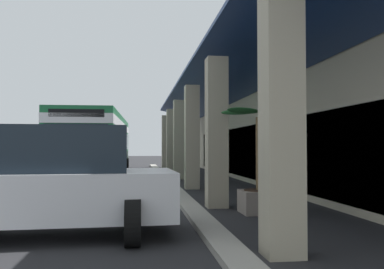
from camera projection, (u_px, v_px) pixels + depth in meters
name	position (u px, v px, depth m)	size (l,w,h in m)	color
ground	(274.00, 180.00, 20.54)	(120.00, 120.00, 0.00)	#262628
curb_strip	(168.00, 182.00, 18.36)	(36.12, 0.50, 0.12)	#9E998E
plaza_building	(368.00, 99.00, 19.75)	(30.40, 15.41, 7.90)	#B2A88E
transit_bus	(96.00, 142.00, 20.01)	(11.28, 3.03, 3.34)	#196638
parked_suv_white	(37.00, 180.00, 7.32)	(2.82, 4.86, 1.97)	silver
potted_palm	(259.00, 186.00, 10.02)	(1.79, 1.76, 2.64)	gray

